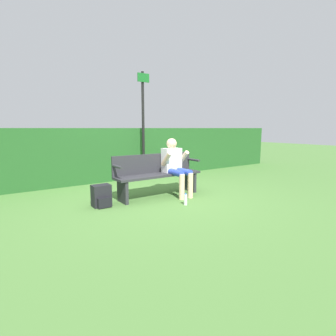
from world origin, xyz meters
The scene contains 7 objects.
ground_plane centered at (0.00, 0.00, 0.00)m, with size 40.00×40.00×0.00m, color #4C7A38.
hedge_back centered at (0.00, 2.13, 0.69)m, with size 12.00×0.36×1.38m.
park_bench centered at (0.00, 0.06, 0.46)m, with size 1.85×0.42×0.86m.
person_seated centered at (0.34, -0.08, 0.65)m, with size 0.52×0.66×1.17m.
backpack centered at (-1.21, 0.00, 0.18)m, with size 0.32×0.29×0.39m.
water_bottle centered at (0.06, -0.78, 0.10)m, with size 0.06×0.06×0.22m.
signpost centered at (0.62, 1.71, 1.54)m, with size 0.33×0.09×2.80m.
Camera 1 is at (-2.81, -4.36, 1.37)m, focal length 28.00 mm.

